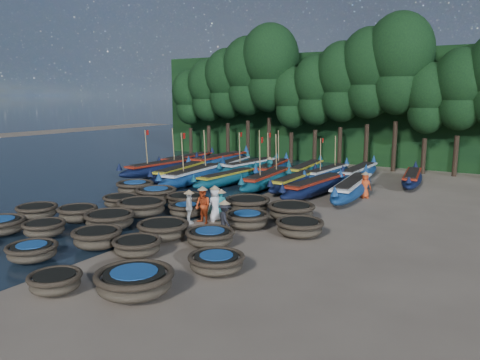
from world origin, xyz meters
The scene contains 61 objects.
ground centered at (0.00, 0.00, 0.00)m, with size 120.00×120.00×0.00m, color gray.
foliage_wall centered at (0.00, 23.50, 5.00)m, with size 40.00×3.00×10.00m, color black.
coracle_2 centered at (-1.62, -8.59, 0.37)m, with size 2.27×2.27×0.65m.
coracle_3 centered at (1.57, -10.01, 0.36)m, with size 1.79×1.79×0.63m.
coracle_4 centered at (3.85, -8.87, 0.46)m, with size 2.61×2.61×0.80m.
coracle_5 centered at (-5.86, -7.24, 0.42)m, with size 2.22×2.22×0.73m.
coracle_6 centered at (-3.89, -6.41, 0.39)m, with size 1.91×1.91×0.68m.
coracle_7 centered at (-0.68, -6.30, 0.45)m, with size 2.45×2.45×0.79m.
coracle_8 centered at (1.36, -6.15, 0.40)m, with size 2.02×2.02×0.69m.
coracle_9 centered at (4.92, -5.96, 0.38)m, with size 2.32×2.32×0.65m.
coracle_10 centered at (-6.80, -4.70, 0.41)m, with size 2.33×2.33×0.71m.
coracle_11 centered at (-4.60, -4.02, 0.45)m, with size 2.23×2.23×0.78m.
coracle_12 centered at (-2.35, -4.06, 0.45)m, with size 2.54×2.54×0.79m.
coracle_13 centered at (0.82, -4.00, 0.45)m, with size 2.27×2.27×0.78m.
coracle_14 centered at (3.04, -3.66, 0.39)m, with size 2.46×2.46×0.67m.
coracle_15 centered at (-4.97, -0.79, 0.39)m, with size 2.14×2.14×0.69m.
coracle_16 centered at (-2.73, -1.53, 0.48)m, with size 2.55×2.55×0.84m.
coracle_17 centered at (-0.69, -0.47, 0.40)m, with size 2.25×2.25×0.69m.
coracle_18 centered at (3.00, -0.61, 0.43)m, with size 2.53×2.53×0.74m.
coracle_19 centered at (5.63, -0.53, 0.42)m, with size 2.24×2.24×0.74m.
coracle_20 centered at (-6.72, 2.14, 0.48)m, with size 2.34×2.34×0.83m.
coracle_21 centered at (-4.37, 1.42, 0.46)m, with size 2.39×2.39×0.80m.
coracle_22 centered at (-2.01, 1.16, 0.42)m, with size 2.23×2.23×0.73m.
coracle_23 centered at (1.54, 1.92, 0.46)m, with size 2.44×2.44×0.81m.
coracle_24 centered at (4.16, 1.72, 0.47)m, with size 2.55×2.55×0.83m.
long_boat_1 centered at (-10.26, 8.73, 0.57)m, with size 2.41×8.42×3.60m.
long_boat_2 centered at (-7.74, 7.84, 0.55)m, with size 2.67×8.08×1.44m.
long_boat_3 centered at (-5.87, 7.14, 0.58)m, with size 2.16×8.65×3.69m.
long_boat_4 centered at (-3.59, 7.88, 0.49)m, with size 1.86×7.33×1.29m.
long_boat_5 centered at (-0.87, 8.67, 0.56)m, with size 2.07×8.25×3.51m.
long_boat_6 centered at (0.96, 9.07, 0.51)m, with size 1.41×7.55×1.33m.
long_boat_7 centered at (2.87, 7.96, 0.55)m, with size 2.19×8.23×1.46m.
long_boat_8 centered at (5.03, 8.46, 0.58)m, with size 2.33×8.69×1.54m.
long_boat_9 centered at (-11.38, 13.48, 0.53)m, with size 1.42×7.91×1.39m.
long_boat_10 centered at (-8.57, 14.36, 0.60)m, with size 1.81×8.93×1.57m.
long_boat_11 centered at (-6.70, 13.38, 0.50)m, with size 2.41×7.33×1.31m.
long_boat_12 centered at (-4.89, 13.20, 0.53)m, with size 2.35×7.82×3.35m.
long_boat_13 centered at (-2.74, 12.98, 0.54)m, with size 2.75×7.97×3.43m.
long_boat_14 centered at (-0.38, 13.96, 0.52)m, with size 2.02×7.80×1.38m.
long_boat_15 centered at (1.56, 13.36, 0.50)m, with size 1.84×7.47×3.18m.
long_boat_16 centered at (3.57, 14.42, 0.55)m, with size 1.44×8.19×1.44m.
long_boat_17 centered at (7.29, 14.54, 0.49)m, with size 2.21×7.20×1.28m.
fisherman_0 centered at (1.01, -0.34, 0.90)m, with size 0.74×0.94×1.88m.
fisherman_1 centered at (1.24, -0.15, 0.87)m, with size 0.65×0.56×1.70m.
fisherman_2 centered at (0.76, -1.02, 0.91)m, with size 0.98×0.84×1.93m.
fisherman_3 centered at (2.78, -2.16, 0.81)m, with size 1.12×1.05×1.72m.
fisherman_4 centered at (0.22, -1.38, 0.86)m, with size 0.93×0.90×1.76m.
fisherman_5 centered at (-2.07, 11.23, 0.84)m, with size 0.66×1.53×1.80m.
fisherman_6 centered at (5.75, 8.71, 0.83)m, with size 0.88×0.83×1.71m.
tree_0 centered at (-16.00, 20.00, 5.97)m, with size 3.68×3.68×8.68m.
tree_1 centered at (-13.70, 20.00, 6.65)m, with size 4.09×4.09×9.65m.
tree_2 centered at (-11.40, 20.00, 7.32)m, with size 4.51×4.51×10.63m.
tree_3 centered at (-9.10, 20.00, 8.00)m, with size 4.92×4.92×11.60m.
tree_4 centered at (-6.80, 20.00, 8.67)m, with size 5.34×5.34×12.58m.
tree_5 centered at (-4.50, 20.00, 5.97)m, with size 3.68×3.68×8.68m.
tree_6 centered at (-2.20, 20.00, 6.65)m, with size 4.09×4.09×9.65m.
tree_7 centered at (0.10, 20.00, 7.32)m, with size 4.51×4.51×10.63m.
tree_8 centered at (2.40, 20.00, 8.00)m, with size 4.92×4.92×11.60m.
tree_9 centered at (4.70, 20.00, 8.67)m, with size 5.34×5.34×12.58m.
tree_10 centered at (7.00, 20.00, 5.97)m, with size 3.68×3.68×8.68m.
tree_11 centered at (9.30, 20.00, 6.65)m, with size 4.09×4.09×9.65m.
Camera 1 is at (13.72, -18.78, 6.10)m, focal length 35.00 mm.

